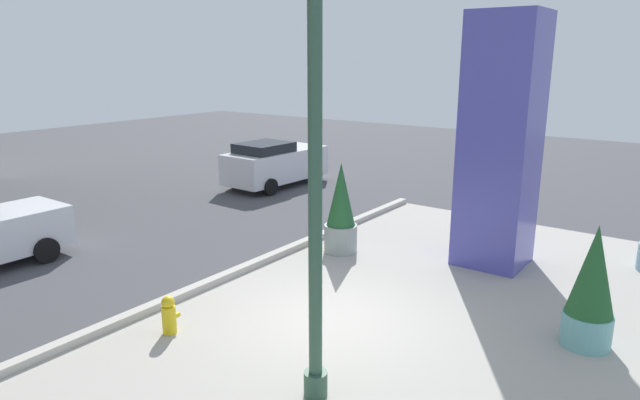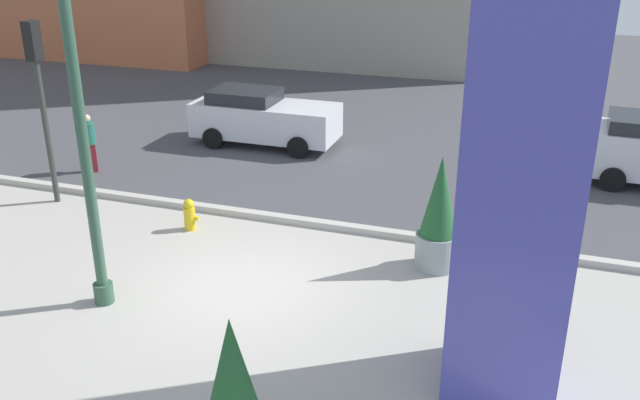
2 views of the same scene
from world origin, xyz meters
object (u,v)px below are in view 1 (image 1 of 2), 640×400
lamp_post (315,199)px  car_curb_west (275,163)px  fire_hydrant (169,315)px  potted_plant_curbside (341,211)px  art_pillar_blue (500,143)px  potted_plant_near_right (591,289)px

lamp_post → car_curb_west: lamp_post is taller
lamp_post → fire_hydrant: (-0.02, 3.37, -2.72)m
fire_hydrant → potted_plant_curbside: bearing=-0.3°
potted_plant_curbside → fire_hydrant: (-5.62, 0.03, -0.74)m
art_pillar_blue → potted_plant_near_right: art_pillar_blue is taller
potted_plant_near_right → fire_hydrant: 7.57m
fire_hydrant → car_curb_west: 12.40m
potted_plant_curbside → lamp_post: bearing=-149.1°
lamp_post → potted_plant_near_right: (4.07, -2.97, -2.00)m
potted_plant_curbside → fire_hydrant: size_ratio=3.20×
art_pillar_blue → potted_plant_near_right: (-3.12, -2.81, -1.93)m
art_pillar_blue → potted_plant_curbside: bearing=114.5°
potted_plant_near_right → fire_hydrant: bearing=122.8°
fire_hydrant → potted_plant_near_right: bearing=-57.2°
fire_hydrant → car_curb_west: bearing=31.6°
potted_plant_near_right → fire_hydrant: potted_plant_near_right is taller
potted_plant_curbside → car_curb_west: bearing=52.9°
potted_plant_near_right → art_pillar_blue: bearing=42.1°
lamp_post → potted_plant_near_right: size_ratio=2.82×
lamp_post → art_pillar_blue: size_ratio=1.05×
potted_plant_near_right → fire_hydrant: (-4.09, 6.33, -0.72)m
potted_plant_curbside → potted_plant_near_right: 6.49m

